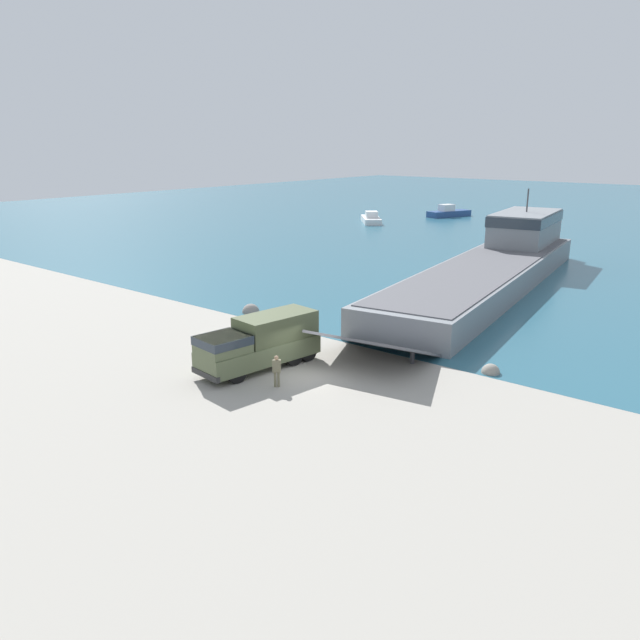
{
  "coord_description": "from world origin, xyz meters",
  "views": [
    {
      "loc": [
        21.2,
        -24.92,
        12.59
      ],
      "look_at": [
        -2.23,
        3.93,
        1.96
      ],
      "focal_mm": 35.0,
      "sensor_mm": 36.0,
      "label": 1
    }
  ],
  "objects_px": {
    "landing_craft": "(497,261)",
    "soldier_on_ramp": "(277,369)",
    "moored_boat_a": "(371,219)",
    "mooring_bollard": "(412,356)",
    "moored_boat_c": "(448,212)",
    "military_truck": "(260,342)"
  },
  "relations": [
    {
      "from": "moored_boat_c",
      "to": "mooring_bollard",
      "type": "distance_m",
      "value": 77.43
    },
    {
      "from": "moored_boat_a",
      "to": "moored_boat_c",
      "type": "relative_size",
      "value": 0.88
    },
    {
      "from": "military_truck",
      "to": "mooring_bollard",
      "type": "height_order",
      "value": "military_truck"
    },
    {
      "from": "moored_boat_a",
      "to": "moored_boat_c",
      "type": "xyz_separation_m",
      "value": [
        5.53,
        15.83,
        0.08
      ]
    },
    {
      "from": "moored_boat_c",
      "to": "mooring_bollard",
      "type": "xyz_separation_m",
      "value": [
        34.34,
        -69.4,
        -0.28
      ]
    },
    {
      "from": "mooring_bollard",
      "to": "moored_boat_c",
      "type": "bearing_deg",
      "value": 116.33
    },
    {
      "from": "military_truck",
      "to": "moored_boat_c",
      "type": "bearing_deg",
      "value": -151.99
    },
    {
      "from": "military_truck",
      "to": "mooring_bollard",
      "type": "relative_size",
      "value": 9.85
    },
    {
      "from": "landing_craft",
      "to": "moored_boat_c",
      "type": "relative_size",
      "value": 5.3
    },
    {
      "from": "mooring_bollard",
      "to": "military_truck",
      "type": "bearing_deg",
      "value": -136.16
    },
    {
      "from": "military_truck",
      "to": "moored_boat_a",
      "type": "distance_m",
      "value": 68.48
    },
    {
      "from": "landing_craft",
      "to": "mooring_bollard",
      "type": "distance_m",
      "value": 25.21
    },
    {
      "from": "landing_craft",
      "to": "military_truck",
      "type": "height_order",
      "value": "landing_craft"
    },
    {
      "from": "moored_boat_a",
      "to": "mooring_bollard",
      "type": "relative_size",
      "value": 9.63
    },
    {
      "from": "moored_boat_c",
      "to": "soldier_on_ramp",
      "type": "bearing_deg",
      "value": -48.0
    },
    {
      "from": "landing_craft",
      "to": "soldier_on_ramp",
      "type": "height_order",
      "value": "landing_craft"
    },
    {
      "from": "soldier_on_ramp",
      "to": "moored_boat_a",
      "type": "distance_m",
      "value": 71.16
    },
    {
      "from": "military_truck",
      "to": "moored_boat_c",
      "type": "distance_m",
      "value": 80.58
    },
    {
      "from": "landing_craft",
      "to": "mooring_bollard",
      "type": "relative_size",
      "value": 57.7
    },
    {
      "from": "moored_boat_c",
      "to": "mooring_bollard",
      "type": "relative_size",
      "value": 10.88
    },
    {
      "from": "landing_craft",
      "to": "military_truck",
      "type": "bearing_deg",
      "value": -99.76
    },
    {
      "from": "military_truck",
      "to": "landing_craft",
      "type": "bearing_deg",
      "value": -173.75
    }
  ]
}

